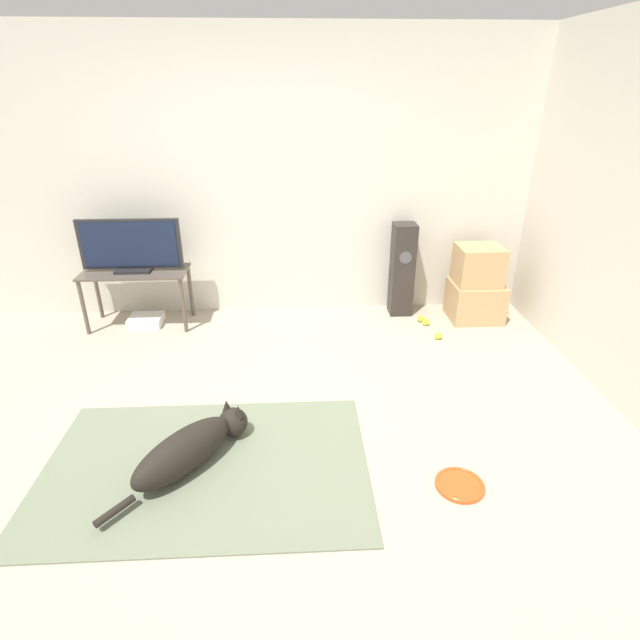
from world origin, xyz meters
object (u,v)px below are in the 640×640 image
Objects in this scene: tv_stand at (136,279)px; tennis_ball_loose_on_carpet at (421,319)px; frisbee at (460,485)px; tv at (130,246)px; dog at (191,447)px; cardboard_box_lower at (475,301)px; cardboard_box_upper at (478,265)px; tennis_ball_near_speaker at (438,336)px; game_console at (146,320)px; tennis_ball_by_boxes at (426,322)px; floor_speaker at (402,270)px.

tv_stand reaches higher than tennis_ball_loose_on_carpet.
tv_stand is (-2.36, 2.25, 0.45)m from frisbee.
dog is at bearing -67.66° from tv.
cardboard_box_upper reaches higher than cardboard_box_lower.
tennis_ball_near_speaker is (0.36, 1.80, 0.02)m from frisbee.
cardboard_box_upper is 0.80m from tennis_ball_near_speaker.
cardboard_box_upper is (2.35, 1.97, 0.41)m from dog.
cardboard_box_upper reaches higher than dog.
tennis_ball_loose_on_carpet is (0.29, 2.17, 0.02)m from frisbee.
tennis_ball_loose_on_carpet is (-0.53, -0.06, -0.15)m from cardboard_box_lower.
cardboard_box_upper is at bearing -0.37° from game_console.
dog is 2.18m from tv_stand.
tennis_ball_by_boxes is at bearing -164.24° from cardboard_box_lower.
game_console is at bearing -12.06° from tv_stand.
dog is at bearing -141.02° from tennis_ball_near_speaker.
floor_speaker reaches higher than frisbee.
tennis_ball_loose_on_carpet is at bearing 109.96° from tennis_ball_by_boxes.
tv_stand is 2.69m from tennis_ball_loose_on_carpet.
floor_speaker reaches higher than tennis_ball_by_boxes.
floor_speaker is 0.96× the size of tv_stand.
tv_stand reaches higher than cardboard_box_lower.
cardboard_box_lower is 0.54× the size of tv.
dog is at bearing 170.54° from frisbee.
floor_speaker is 13.64× the size of tennis_ball_by_boxes.
floor_speaker is 2.96× the size of game_console.
dog reaches higher than tennis_ball_by_boxes.
tennis_ball_by_boxes is (2.68, -0.17, -0.43)m from tv_stand.
tv_stand is at bearing 167.94° from game_console.
tennis_ball_by_boxes is 1.00× the size of tennis_ball_loose_on_carpet.
frisbee is 0.30× the size of tv_stand.
cardboard_box_upper is 0.73m from tennis_ball_loose_on_carpet.
game_console reaches higher than frisbee.
dog is at bearing -133.82° from tennis_ball_loose_on_carpet.
tennis_ball_by_boxes is at bearing -70.04° from tennis_ball_loose_on_carpet.
dog is at bearing -68.36° from game_console.
dog is 2.11× the size of cardboard_box_upper.
floor_speaker is at bearing 3.22° from tv_stand.
tv_stand is at bearing 178.10° from tennis_ball_loose_on_carpet.
frisbee is 4.22× the size of tennis_ball_near_speaker.
tennis_ball_near_speaker is at bearing -81.48° from tennis_ball_by_boxes.
tv is 2.79m from tennis_ball_by_boxes.
frisbee is 2.43m from cardboard_box_upper.
dog is 0.97× the size of tv.
cardboard_box_lower is 0.51× the size of tv_stand.
tennis_ball_by_boxes is (1.86, 1.83, -0.10)m from dog.
floor_speaker is at bearing 111.56° from tennis_ball_near_speaker.
game_console is at bearing -176.58° from floor_speaker.
tv is (-3.17, 0.03, 0.23)m from cardboard_box_upper.
tv_stand is (-3.17, 0.03, -0.08)m from cardboard_box_upper.
tv_stand is 0.42m from game_console.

